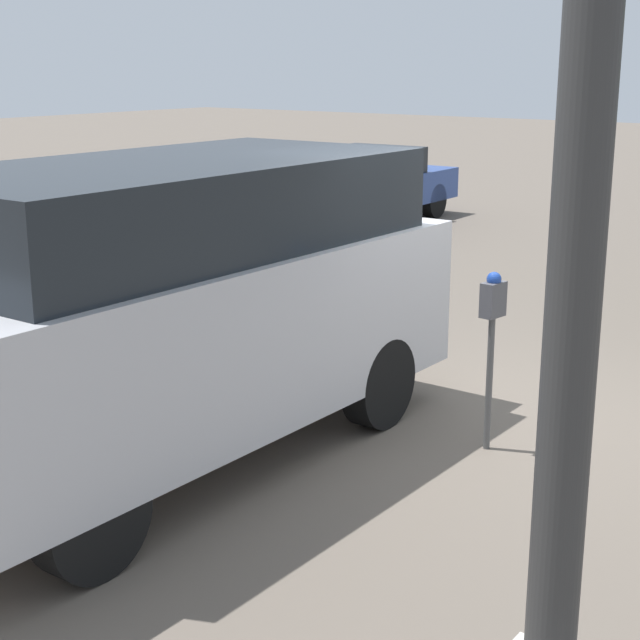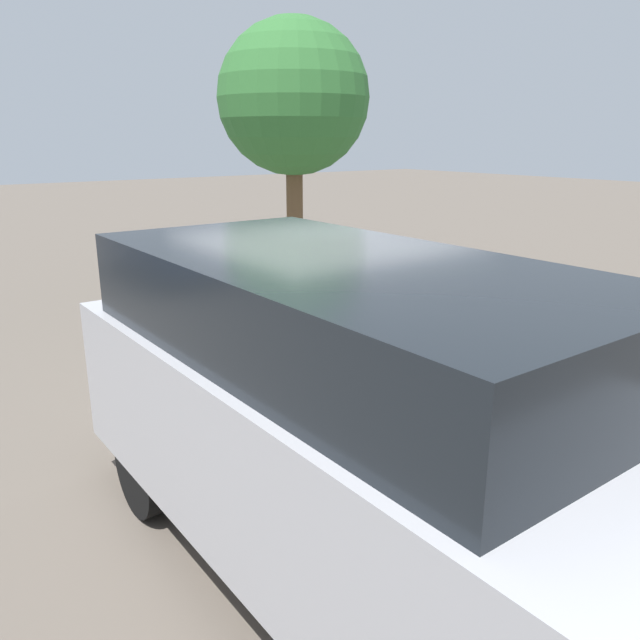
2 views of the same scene
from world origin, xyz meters
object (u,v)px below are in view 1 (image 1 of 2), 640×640
(parked_van, at_px, (166,302))
(car_distant, at_px, (363,183))
(lamp_post, at_px, (582,169))
(parking_meter_near, at_px, (492,320))

(parked_van, bearing_deg, car_distant, -153.35)
(lamp_post, distance_m, parked_van, 4.23)
(lamp_post, xyz_separation_m, car_distant, (-11.47, -8.61, -1.78))
(lamp_post, relative_size, parked_van, 1.36)
(lamp_post, bearing_deg, parking_meter_near, -149.59)
(parked_van, relative_size, car_distant, 1.16)
(lamp_post, xyz_separation_m, parked_van, (-1.63, -3.68, -1.32))
(parking_meter_near, xyz_separation_m, parked_van, (1.54, -1.82, 0.18))
(parking_meter_near, bearing_deg, parked_van, -42.67)
(lamp_post, height_order, car_distant, lamp_post)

